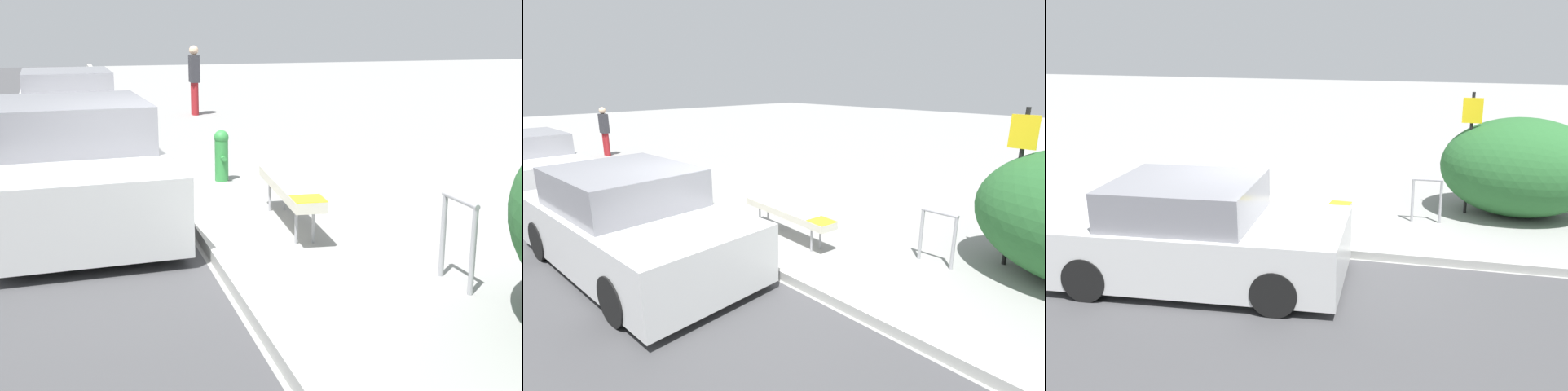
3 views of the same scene
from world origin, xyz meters
The scene contains 8 objects.
ground_plane centered at (0.00, 0.00, 0.00)m, with size 60.00×60.00×0.00m, color gray.
curb centered at (0.00, 0.00, 0.07)m, with size 60.00×0.20×0.13m.
bench centered at (-0.17, 1.06, 0.46)m, with size 2.03×0.50×0.53m.
bike_rack centered at (2.08, 1.93, 0.50)m, with size 0.55×0.06×0.83m.
fire_hydrant centered at (-2.74, 0.81, 0.41)m, with size 0.36×0.22×0.77m.
pedestrian centered at (-10.32, 1.78, 0.91)m, with size 0.39×0.23×1.71m.
parked_car_near centered at (-0.96, -1.33, 0.66)m, with size 4.15×2.09×1.45m.
parked_car_far centered at (-7.04, -1.32, 0.64)m, with size 4.29×1.94×1.38m.
Camera 1 is at (7.64, -1.44, 2.38)m, focal length 50.00 mm.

